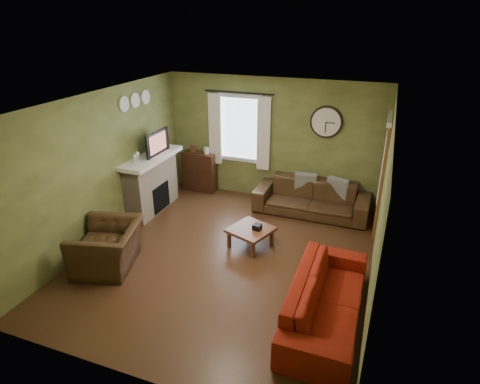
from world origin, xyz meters
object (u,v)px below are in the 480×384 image
(armchair, at_px, (108,247))
(coffee_table, at_px, (251,237))
(sofa_brown, at_px, (311,198))
(bookshelf, at_px, (200,171))
(sofa_red, at_px, (326,299))

(armchair, height_order, coffee_table, armchair)
(sofa_brown, relative_size, coffee_table, 3.41)
(bookshelf, bearing_deg, coffee_table, -45.66)
(sofa_brown, distance_m, armchair, 4.02)
(bookshelf, height_order, sofa_red, bookshelf)
(sofa_red, bearing_deg, coffee_table, 47.74)
(coffee_table, bearing_deg, sofa_brown, 66.35)
(armchair, bearing_deg, bookshelf, 162.83)
(bookshelf, distance_m, sofa_red, 4.78)
(armchair, relative_size, coffee_table, 1.64)
(bookshelf, relative_size, sofa_red, 0.40)
(sofa_red, height_order, armchair, armchair)
(sofa_brown, distance_m, sofa_red, 3.15)
(bookshelf, distance_m, sofa_brown, 2.64)
(sofa_red, distance_m, armchair, 3.46)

